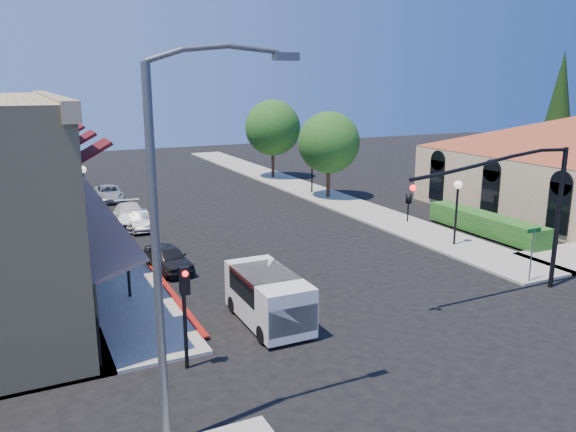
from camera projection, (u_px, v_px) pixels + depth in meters
name	position (u px, v px, depth m)	size (l,w,h in m)	color
ground	(425.00, 337.00, 19.37)	(120.00, 120.00, 0.00)	black
sidewalk_left	(75.00, 207.00, 39.23)	(3.50, 50.00, 0.12)	gray
sidewalk_right	(297.00, 187.00, 46.68)	(3.50, 50.00, 0.12)	gray
curb_red_strip	(169.00, 293.00, 23.43)	(0.25, 10.00, 0.06)	maroon
mission_building	(576.00, 155.00, 37.91)	(30.12, 30.12, 6.40)	tan
hedge	(485.00, 235.00, 32.22)	(1.40, 8.00, 1.10)	#185117
conifer_far	(559.00, 109.00, 45.54)	(3.20, 3.20, 11.00)	black
street_tree_a	(329.00, 142.00, 41.36)	(4.56, 4.56, 6.48)	black
street_tree_b	(273.00, 128.00, 50.02)	(4.94, 4.94, 7.02)	black
signal_mast_arm	(524.00, 198.00, 22.22)	(8.01, 0.39, 6.00)	black
secondary_signal	(185.00, 299.00, 16.65)	(0.28, 0.42, 3.32)	black
cobra_streetlight	(171.00, 235.00, 12.49)	(3.60, 0.25, 9.31)	#595B5E
street_name_sign	(532.00, 246.00, 24.09)	(0.80, 0.06, 2.50)	#595B5E
lamppost_left_near	(126.00, 234.00, 22.10)	(0.44, 0.44, 3.57)	black
lamppost_left_far	(84.00, 180.00, 34.34)	(0.44, 0.44, 3.57)	black
lamppost_right_near	(457.00, 196.00, 29.34)	(0.44, 0.44, 3.57)	black
lamppost_right_far	(312.00, 159.00, 43.33)	(0.44, 0.44, 3.57)	black
white_van	(269.00, 295.00, 20.22)	(1.94, 4.28, 1.89)	silver
parked_car_a	(168.00, 258.00, 26.04)	(1.42, 3.54, 1.20)	black
parked_car_b	(139.00, 221.00, 33.28)	(1.16, 3.32, 1.09)	#97999B
parked_car_c	(130.00, 216.00, 34.06)	(1.83, 4.51, 1.31)	silver
parked_car_d	(109.00, 193.00, 41.32)	(1.88, 4.08, 1.13)	#B3B5B8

